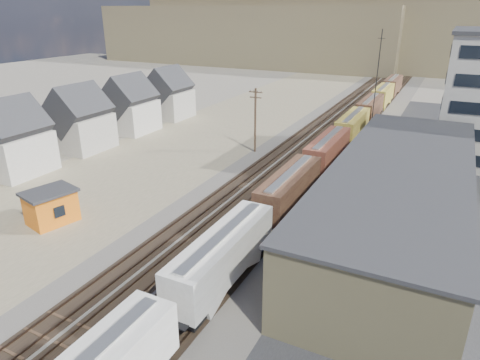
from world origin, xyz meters
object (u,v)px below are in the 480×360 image
at_px(parked_car_white, 434,343).
at_px(utility_pole_north, 255,119).
at_px(maintenance_shed, 51,206).
at_px(freight_train, 341,136).

bearing_deg(parked_car_white, utility_pole_north, 155.00).
relative_size(utility_pole_north, maintenance_shed, 1.73).
xyz_separation_m(freight_train, maintenance_shed, (-21.39, -36.38, -0.93)).
distance_m(utility_pole_north, maintenance_shed, 32.86).
distance_m(utility_pole_north, parked_car_white, 43.94).
bearing_deg(parked_car_white, freight_train, 137.32).
height_order(utility_pole_north, parked_car_white, utility_pole_north).
bearing_deg(maintenance_shed, freight_train, 59.55).
xyz_separation_m(freight_train, parked_car_white, (15.96, -38.32, -2.10)).
distance_m(freight_train, maintenance_shed, 42.21).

